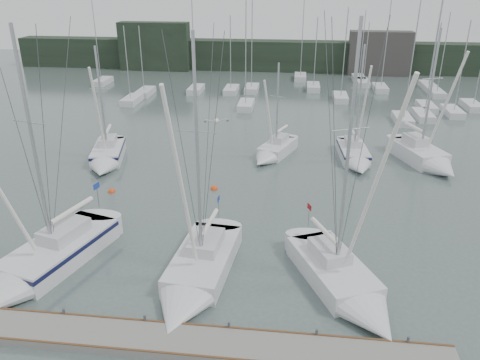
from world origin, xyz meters
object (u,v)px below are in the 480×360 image
sailboat_near_center (193,281)px  sailboat_mid_d (355,157)px  buoy_c (112,192)px  sailboat_near_right (349,290)px  buoy_a (214,189)px  sailboat_mid_e (428,159)px  sailboat_mid_a (106,158)px  sailboat_mid_c (272,153)px  sailboat_near_left (35,268)px

sailboat_near_center → sailboat_mid_d: (10.42, 19.64, 0.02)m
sailboat_mid_d → buoy_c: size_ratio=19.52×
sailboat_near_right → buoy_a: 15.47m
sailboat_mid_e → sailboat_mid_a: bearing=165.3°
sailboat_mid_c → buoy_c: (-11.85, -8.79, -0.50)m
sailboat_near_center → sailboat_near_right: (8.09, 0.23, 0.02)m
sailboat_mid_d → sailboat_mid_e: 6.15m
sailboat_mid_c → sailboat_mid_e: bearing=19.5°
sailboat_mid_a → sailboat_mid_c: 14.76m
sailboat_near_right → buoy_a: bearing=102.0°
sailboat_near_right → sailboat_mid_a: 25.55m
sailboat_mid_c → sailboat_mid_d: size_ratio=0.84×
sailboat_near_right → sailboat_mid_e: 21.19m
sailboat_near_right → sailboat_mid_a: size_ratio=1.36×
sailboat_mid_a → buoy_a: (10.31, -4.09, -0.59)m
sailboat_near_right → sailboat_mid_e: (8.48, 19.42, 0.09)m
sailboat_mid_d → sailboat_near_center: bearing=-121.9°
sailboat_mid_d → sailboat_mid_e: (6.15, 0.01, 0.10)m
sailboat_mid_e → buoy_c: (-25.40, -8.42, -0.63)m
sailboat_mid_a → buoy_a: 11.11m
sailboat_near_center → sailboat_mid_a: 20.27m
sailboat_mid_c → sailboat_mid_d: bearing=18.1°
sailboat_mid_a → sailboat_mid_d: (21.80, 2.87, -0.06)m
sailboat_near_left → sailboat_mid_e: size_ratio=1.16×
sailboat_near_left → buoy_a: bearing=74.7°
sailboat_mid_d → sailboat_mid_e: bearing=-3.8°
buoy_a → sailboat_mid_c: bearing=60.9°
sailboat_mid_d → buoy_c: sailboat_mid_d is taller
sailboat_near_left → sailboat_near_right: sailboat_near_right is taller
sailboat_mid_d → sailboat_mid_a: bearing=-176.4°
sailboat_mid_d → buoy_a: (-11.49, -6.95, -0.53)m
sailboat_mid_e → buoy_a: sailboat_mid_e is taller
sailboat_mid_c → buoy_c: size_ratio=16.31×
sailboat_mid_e → sailboat_near_right: bearing=-134.1°
sailboat_near_left → buoy_c: 11.21m
sailboat_mid_a → buoy_c: 6.13m
sailboat_near_center → sailboat_mid_e: bearing=55.2°
sailboat_mid_e → buoy_c: 26.77m
sailboat_mid_a → buoy_a: bearing=-34.8°
sailboat_near_center → buoy_c: size_ratio=25.36×
sailboat_near_right → sailboat_mid_e: bearing=42.0°
sailboat_mid_c → sailboat_near_center: bearing=-77.5°
sailboat_mid_a → sailboat_mid_d: size_ratio=0.99×
sailboat_near_right → buoy_a: (-9.16, 12.45, -0.54)m
sailboat_near_center → sailboat_mid_d: size_ratio=1.30×
sailboat_mid_a → sailboat_mid_e: bearing=-7.3°
sailboat_mid_c → buoy_a: bearing=-98.1°
sailboat_near_left → sailboat_mid_c: (11.85, 19.98, -0.13)m
sailboat_near_left → sailboat_mid_e: 32.09m
sailboat_near_center → sailboat_mid_c: (3.02, 20.02, -0.02)m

